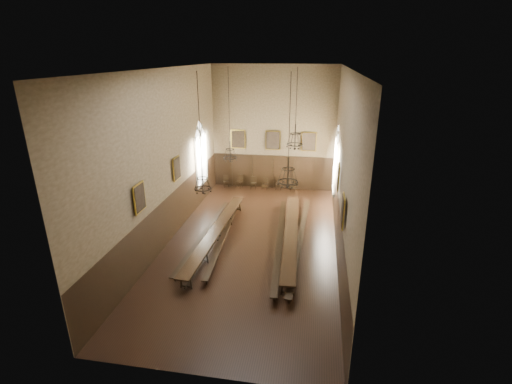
% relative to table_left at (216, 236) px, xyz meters
% --- Properties ---
extents(floor, '(9.00, 18.00, 0.02)m').
position_rel_table_left_xyz_m(floor, '(1.91, 0.21, -0.39)').
color(floor, black).
rests_on(floor, ground).
extents(ceiling, '(9.00, 18.00, 0.02)m').
position_rel_table_left_xyz_m(ceiling, '(1.91, 0.21, 8.63)').
color(ceiling, black).
rests_on(ceiling, ground).
extents(wall_back, '(9.00, 0.02, 9.00)m').
position_rel_table_left_xyz_m(wall_back, '(1.91, 9.22, 4.12)').
color(wall_back, '#836D50').
rests_on(wall_back, ground).
extents(wall_front, '(9.00, 0.02, 9.00)m').
position_rel_table_left_xyz_m(wall_front, '(1.91, -8.80, 4.12)').
color(wall_front, '#836D50').
rests_on(wall_front, ground).
extents(wall_left, '(0.02, 18.00, 9.00)m').
position_rel_table_left_xyz_m(wall_left, '(-2.60, 0.21, 4.12)').
color(wall_left, '#836D50').
rests_on(wall_left, ground).
extents(wall_right, '(0.02, 18.00, 9.00)m').
position_rel_table_left_xyz_m(wall_right, '(6.42, 0.21, 4.12)').
color(wall_right, '#836D50').
rests_on(wall_right, ground).
extents(wainscot_panelling, '(9.00, 18.00, 2.50)m').
position_rel_table_left_xyz_m(wainscot_panelling, '(1.91, 0.21, 0.87)').
color(wainscot_panelling, black).
rests_on(wainscot_panelling, floor).
extents(table_left, '(1.06, 9.74, 0.76)m').
position_rel_table_left_xyz_m(table_left, '(0.00, 0.00, 0.00)').
color(table_left, black).
rests_on(table_left, floor).
extents(table_right, '(1.19, 10.08, 0.78)m').
position_rel_table_left_xyz_m(table_right, '(4.00, 0.42, 0.01)').
color(table_right, black).
rests_on(table_right, floor).
extents(bench_left_outer, '(0.56, 9.06, 0.41)m').
position_rel_table_left_xyz_m(bench_left_outer, '(-0.73, 0.23, -0.12)').
color(bench_left_outer, black).
rests_on(bench_left_outer, floor).
extents(bench_left_inner, '(0.84, 9.50, 0.43)m').
position_rel_table_left_xyz_m(bench_left_inner, '(0.36, 0.43, -0.11)').
color(bench_left_inner, black).
rests_on(bench_left_inner, floor).
extents(bench_right_inner, '(0.92, 10.44, 0.47)m').
position_rel_table_left_xyz_m(bench_right_inner, '(3.43, 0.18, -0.08)').
color(bench_right_inner, black).
rests_on(bench_right_inner, floor).
extents(bench_right_outer, '(0.69, 10.80, 0.49)m').
position_rel_table_left_xyz_m(bench_right_outer, '(4.50, 0.32, -0.07)').
color(bench_right_outer, black).
rests_on(bench_right_outer, floor).
extents(chair_0, '(0.50, 0.50, 0.88)m').
position_rel_table_left_xyz_m(chair_0, '(-1.62, 8.80, -0.11)').
color(chair_0, black).
rests_on(chair_0, floor).
extents(chair_1, '(0.57, 0.57, 1.02)m').
position_rel_table_left_xyz_m(chair_1, '(-0.59, 8.76, -0.07)').
color(chair_1, black).
rests_on(chair_1, floor).
extents(chair_2, '(0.43, 0.43, 0.93)m').
position_rel_table_left_xyz_m(chair_2, '(0.52, 8.70, -0.10)').
color(chair_2, black).
rests_on(chair_2, floor).
extents(chair_3, '(0.42, 0.42, 0.89)m').
position_rel_table_left_xyz_m(chair_3, '(1.39, 8.71, -0.11)').
color(chair_3, black).
rests_on(chair_3, floor).
extents(chair_4, '(0.43, 0.43, 0.96)m').
position_rel_table_left_xyz_m(chair_4, '(2.43, 8.81, -0.09)').
color(chair_4, black).
rests_on(chair_4, floor).
extents(chair_5, '(0.47, 0.47, 0.89)m').
position_rel_table_left_xyz_m(chair_5, '(3.49, 8.77, -0.11)').
color(chair_5, black).
rests_on(chair_5, floor).
extents(chandelier_back_left, '(0.80, 0.80, 5.23)m').
position_rel_table_left_xyz_m(chandelier_back_left, '(0.12, 3.14, 3.91)').
color(chandelier_back_left, black).
rests_on(chandelier_back_left, ceiling).
extents(chandelier_back_right, '(0.92, 0.92, 4.23)m').
position_rel_table_left_xyz_m(chandelier_back_right, '(3.89, 2.81, 4.82)').
color(chandelier_back_right, black).
rests_on(chandelier_back_right, ceiling).
extents(chandelier_front_left, '(0.76, 0.76, 5.18)m').
position_rel_table_left_xyz_m(chandelier_front_left, '(0.15, -2.36, 3.98)').
color(chandelier_front_left, black).
rests_on(chandelier_front_left, ceiling).
extents(chandelier_front_right, '(0.89, 0.89, 4.71)m').
position_rel_table_left_xyz_m(chandelier_front_right, '(3.94, -2.20, 4.36)').
color(chandelier_front_right, black).
rests_on(chandelier_front_right, ceiling).
extents(portrait_back_0, '(1.10, 0.12, 1.40)m').
position_rel_table_left_xyz_m(portrait_back_0, '(-0.69, 9.09, 3.32)').
color(portrait_back_0, '#AE8C29').
rests_on(portrait_back_0, wall_back).
extents(portrait_back_1, '(1.10, 0.12, 1.40)m').
position_rel_table_left_xyz_m(portrait_back_1, '(1.91, 9.09, 3.32)').
color(portrait_back_1, '#AE8C29').
rests_on(portrait_back_1, wall_back).
extents(portrait_back_2, '(1.10, 0.12, 1.40)m').
position_rel_table_left_xyz_m(portrait_back_2, '(4.51, 9.09, 3.32)').
color(portrait_back_2, '#AE8C29').
rests_on(portrait_back_2, wall_back).
extents(portrait_left_0, '(0.12, 1.00, 1.30)m').
position_rel_table_left_xyz_m(portrait_left_0, '(-2.47, 1.21, 3.32)').
color(portrait_left_0, '#AE8C29').
rests_on(portrait_left_0, wall_left).
extents(portrait_left_1, '(0.12, 1.00, 1.30)m').
position_rel_table_left_xyz_m(portrait_left_1, '(-2.47, -3.29, 3.32)').
color(portrait_left_1, '#AE8C29').
rests_on(portrait_left_1, wall_left).
extents(portrait_right_0, '(0.12, 1.00, 1.30)m').
position_rel_table_left_xyz_m(portrait_right_0, '(6.29, 1.21, 3.32)').
color(portrait_right_0, '#AE8C29').
rests_on(portrait_right_0, wall_right).
extents(portrait_right_1, '(0.12, 1.00, 1.30)m').
position_rel_table_left_xyz_m(portrait_right_1, '(6.29, -3.29, 3.32)').
color(portrait_right_1, '#AE8C29').
rests_on(portrait_right_1, wall_right).
extents(window_right, '(0.20, 2.20, 4.60)m').
position_rel_table_left_xyz_m(window_right, '(6.34, 5.71, 3.02)').
color(window_right, white).
rests_on(window_right, wall_right).
extents(window_left, '(0.20, 2.20, 4.60)m').
position_rel_table_left_xyz_m(window_left, '(-2.52, 5.71, 3.02)').
color(window_left, white).
rests_on(window_left, wall_left).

